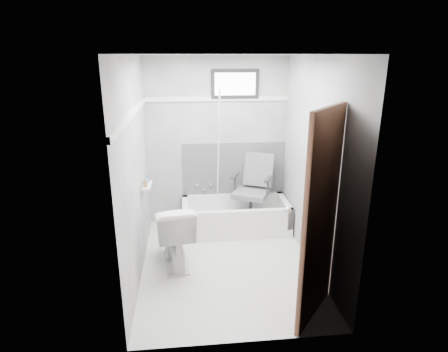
{
  "coord_description": "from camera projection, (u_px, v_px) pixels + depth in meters",
  "views": [
    {
      "loc": [
        -0.45,
        -3.94,
        2.39
      ],
      "look_at": [
        0.0,
        0.35,
        1.0
      ],
      "focal_mm": 30.0,
      "sensor_mm": 36.0,
      "label": 1
    }
  ],
  "objects": [
    {
      "name": "wall_front",
      "position": [
        246.0,
        216.0,
        2.91
      ],
      "size": [
        2.0,
        0.02,
        2.4
      ],
      "primitive_type": "cube",
      "color": "slate",
      "rests_on": "floor"
    },
    {
      "name": "door",
      "position": [
        363.0,
        232.0,
        3.08
      ],
      "size": [
        0.78,
        0.78,
        2.0
      ],
      "primitive_type": null,
      "color": "#563320",
      "rests_on": "floor"
    },
    {
      "name": "ceiling",
      "position": [
        228.0,
        55.0,
        3.77
      ],
      "size": [
        2.6,
        2.6,
        0.0
      ],
      "primitive_type": "plane",
      "rotation": [
        3.14,
        0.0,
        0.0
      ],
      "color": "silver",
      "rests_on": "floor"
    },
    {
      "name": "trim_back",
      "position": [
        217.0,
        99.0,
        5.16
      ],
      "size": [
        2.0,
        0.02,
        0.06
      ],
      "primitive_type": "cube",
      "color": "white",
      "rests_on": "wall_back"
    },
    {
      "name": "shelf",
      "position": [
        147.0,
        186.0,
        4.49
      ],
      "size": [
        0.1,
        0.32,
        0.02
      ],
      "primitive_type": "cube",
      "color": "silver",
      "rests_on": "wall_left"
    },
    {
      "name": "faucet",
      "position": [
        204.0,
        186.0,
        5.52
      ],
      "size": [
        0.26,
        0.1,
        0.16
      ],
      "primitive_type": null,
      "color": "silver",
      "rests_on": "wall_back"
    },
    {
      "name": "pole",
      "position": [
        218.0,
        157.0,
        5.19
      ],
      "size": [
        0.02,
        0.5,
        1.9
      ],
      "primitive_type": "cylinder",
      "rotation": [
        0.25,
        0.0,
        0.0
      ],
      "color": "silver",
      "rests_on": "bathtub"
    },
    {
      "name": "wall_left",
      "position": [
        135.0,
        171.0,
        4.04
      ],
      "size": [
        0.02,
        2.6,
        2.4
      ],
      "primitive_type": "cube",
      "color": "slate",
      "rests_on": "floor"
    },
    {
      "name": "bathtub",
      "position": [
        235.0,
        216.0,
        5.34
      ],
      "size": [
        1.5,
        0.7,
        0.42
      ],
      "primitive_type": null,
      "color": "white",
      "rests_on": "floor"
    },
    {
      "name": "soap_bottle_b",
      "position": [
        146.0,
        179.0,
        4.53
      ],
      "size": [
        0.09,
        0.09,
        0.09
      ],
      "primitive_type": "imported",
      "rotation": [
        0.0,
        0.0,
        0.41
      ],
      "color": "slate",
      "rests_on": "shelf"
    },
    {
      "name": "soap_bottle_a",
      "position": [
        145.0,
        183.0,
        4.4
      ],
      "size": [
        0.05,
        0.05,
        0.1
      ],
      "primitive_type": "imported",
      "rotation": [
        0.0,
        0.0,
        0.06
      ],
      "color": "#97714B",
      "rests_on": "shelf"
    },
    {
      "name": "toilet",
      "position": [
        174.0,
        234.0,
        4.41
      ],
      "size": [
        0.55,
        0.84,
        0.77
      ],
      "primitive_type": "imported",
      "rotation": [
        0.0,
        0.0,
        3.29
      ],
      "color": "white",
      "rests_on": "floor"
    },
    {
      "name": "office_chair",
      "position": [
        251.0,
        189.0,
        5.29
      ],
      "size": [
        0.73,
        0.73,
        0.95
      ],
      "primitive_type": null,
      "rotation": [
        0.0,
        0.0,
        -0.45
      ],
      "color": "#5B5B60",
      "rests_on": "bathtub"
    },
    {
      "name": "wall_right",
      "position": [
        315.0,
        166.0,
        4.24
      ],
      "size": [
        0.02,
        2.6,
        2.4
      ],
      "primitive_type": "cube",
      "color": "slate",
      "rests_on": "floor"
    },
    {
      "name": "window",
      "position": [
        235.0,
        84.0,
        5.13
      ],
      "size": [
        0.66,
        0.04,
        0.4
      ],
      "primitive_type": null,
      "color": "black",
      "rests_on": "wall_back"
    },
    {
      "name": "trim_left",
      "position": [
        132.0,
        114.0,
        3.85
      ],
      "size": [
        0.02,
        2.6,
        0.06
      ],
      "primitive_type": "cube",
      "color": "white",
      "rests_on": "wall_left"
    },
    {
      "name": "wall_back",
      "position": [
        217.0,
        143.0,
        5.37
      ],
      "size": [
        2.0,
        0.02,
        2.4
      ],
      "primitive_type": "cube",
      "color": "slate",
      "rests_on": "floor"
    },
    {
      "name": "floor",
      "position": [
        227.0,
        264.0,
        4.5
      ],
      "size": [
        2.6,
        2.6,
        0.0
      ],
      "primitive_type": "plane",
      "color": "white",
      "rests_on": "ground"
    },
    {
      "name": "backerboard",
      "position": [
        234.0,
        169.0,
        5.5
      ],
      "size": [
        1.5,
        0.02,
        0.78
      ],
      "primitive_type": "cube",
      "color": "#4C4C4F",
      "rests_on": "wall_back"
    }
  ]
}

